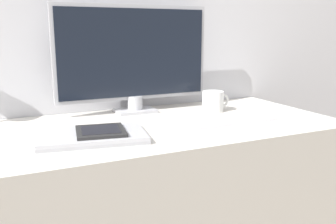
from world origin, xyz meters
TOP-DOWN VIEW (x-y plane):
  - desk at (0.00, 0.24)m, footprint 1.47×0.62m
  - monitor at (0.08, 0.46)m, footprint 0.63×0.11m
  - keyboard at (0.34, 0.16)m, footprint 0.32×0.12m
  - laptop at (-0.17, 0.15)m, footprint 0.35×0.25m
  - ereader at (-0.14, 0.14)m, footprint 0.17×0.17m
  - coffee_mug at (0.38, 0.34)m, footprint 0.12×0.09m

SIDE VIEW (x-z plane):
  - desk at x=0.00m, z-range 0.00..0.71m
  - keyboard at x=0.34m, z-range 0.71..0.73m
  - laptop at x=-0.17m, z-range 0.71..0.73m
  - ereader at x=-0.14m, z-range 0.73..0.74m
  - coffee_mug at x=0.38m, z-range 0.71..0.80m
  - monitor at x=0.08m, z-range 0.72..1.14m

